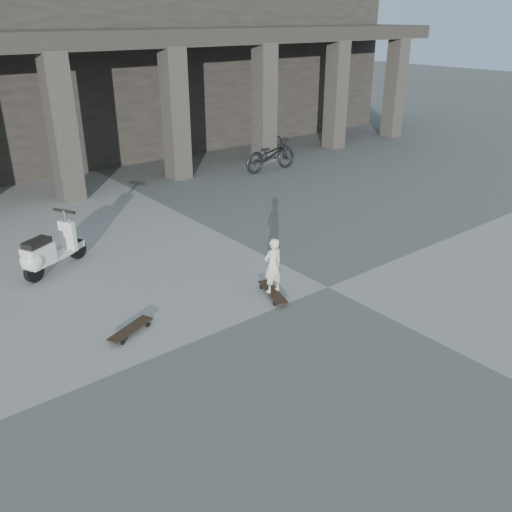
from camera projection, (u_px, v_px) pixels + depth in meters
ground at (328, 287)px, 10.50m from camera, size 90.00×90.00×0.00m
colonnade at (53, 71)px, 19.11m from camera, size 28.00×8.82×6.00m
longboard at (273, 292)px, 10.14m from camera, size 0.54×1.02×0.10m
skateboard_spare at (131, 329)px, 8.94m from camera, size 0.92×0.55×0.11m
child at (273, 266)px, 9.92m from camera, size 0.40×0.27×1.06m
scooter at (44, 254)px, 10.82m from camera, size 1.56×0.96×1.18m
bicycle at (271, 155)px, 18.15m from camera, size 2.03×0.78×1.05m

